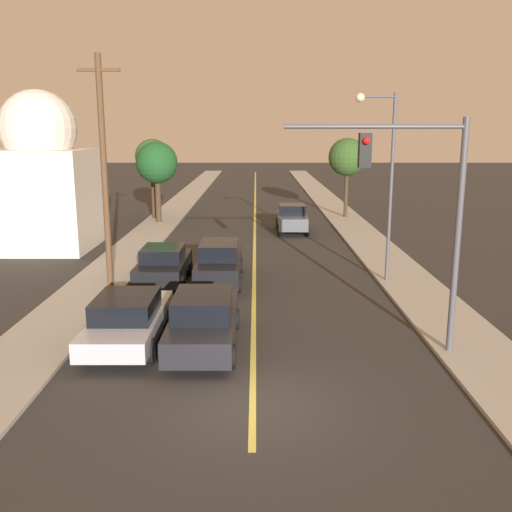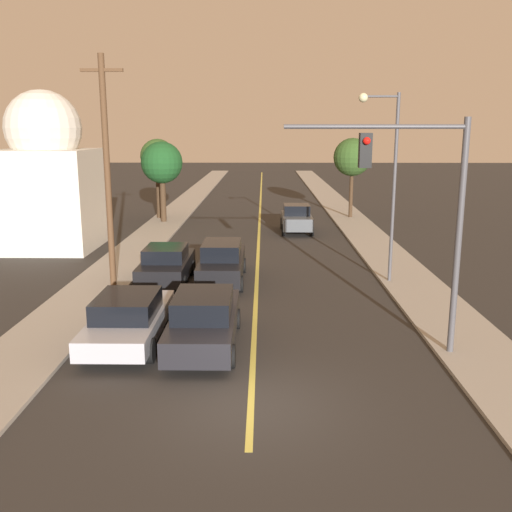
{
  "view_description": "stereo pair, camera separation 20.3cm",
  "coord_description": "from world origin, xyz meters",
  "px_view_note": "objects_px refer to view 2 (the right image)",
  "views": [
    {
      "loc": [
        0.08,
        -12.12,
        6.22
      ],
      "look_at": [
        0.0,
        8.74,
        1.6
      ],
      "focal_mm": 40.0,
      "sensor_mm": 36.0,
      "label": 1
    },
    {
      "loc": [
        0.28,
        -12.12,
        6.22
      ],
      "look_at": [
        0.0,
        8.74,
        1.6
      ],
      "focal_mm": 40.0,
      "sensor_mm": 36.0,
      "label": 2
    }
  ],
  "objects_px": {
    "utility_pole_left": "(107,170)",
    "tree_left_near": "(162,163)",
    "traffic_signal_mast": "(421,197)",
    "car_far_oncoming": "(297,219)",
    "streetlamp_right": "(386,164)",
    "car_outer_lane_front": "(129,318)",
    "tree_right_near": "(352,158)",
    "tree_left_far": "(158,158)",
    "car_near_lane_second": "(222,262)",
    "domed_building_left": "(47,177)",
    "car_outer_lane_second": "(167,264)",
    "car_near_lane_front": "(204,320)"
  },
  "relations": [
    {
      "from": "utility_pole_left",
      "to": "tree_left_near",
      "type": "distance_m",
      "value": 16.37
    },
    {
      "from": "traffic_signal_mast",
      "to": "tree_left_near",
      "type": "relative_size",
      "value": 1.2
    },
    {
      "from": "car_far_oncoming",
      "to": "streetlamp_right",
      "type": "xyz_separation_m",
      "value": [
        2.84,
        -11.96,
        4.02
      ]
    },
    {
      "from": "car_outer_lane_front",
      "to": "utility_pole_left",
      "type": "bearing_deg",
      "value": 108.75
    },
    {
      "from": "car_far_oncoming",
      "to": "tree_right_near",
      "type": "xyz_separation_m",
      "value": [
        4.18,
        5.72,
        3.46
      ]
    },
    {
      "from": "car_outer_lane_front",
      "to": "tree_left_far",
      "type": "relative_size",
      "value": 0.9
    },
    {
      "from": "tree_right_near",
      "to": "car_far_oncoming",
      "type": "bearing_deg",
      "value": -126.18
    },
    {
      "from": "car_near_lane_second",
      "to": "car_far_oncoming",
      "type": "bearing_deg",
      "value": 72.37
    },
    {
      "from": "tree_right_near",
      "to": "domed_building_left",
      "type": "bearing_deg",
      "value": -148.7
    },
    {
      "from": "car_outer_lane_second",
      "to": "streetlamp_right",
      "type": "bearing_deg",
      "value": 1.03
    },
    {
      "from": "car_outer_lane_second",
      "to": "car_outer_lane_front",
      "type": "bearing_deg",
      "value": -90.0
    },
    {
      "from": "car_near_lane_second",
      "to": "utility_pole_left",
      "type": "xyz_separation_m",
      "value": [
        -4.31,
        -1.0,
        3.86
      ]
    },
    {
      "from": "traffic_signal_mast",
      "to": "utility_pole_left",
      "type": "bearing_deg",
      "value": 146.2
    },
    {
      "from": "car_near_lane_second",
      "to": "tree_right_near",
      "type": "relative_size",
      "value": 0.92
    },
    {
      "from": "car_near_lane_second",
      "to": "car_outer_lane_front",
      "type": "height_order",
      "value": "car_near_lane_second"
    },
    {
      "from": "utility_pole_left",
      "to": "traffic_signal_mast",
      "type": "bearing_deg",
      "value": -33.8
    },
    {
      "from": "car_near_lane_front",
      "to": "streetlamp_right",
      "type": "relative_size",
      "value": 0.66
    },
    {
      "from": "car_near_lane_front",
      "to": "tree_left_near",
      "type": "xyz_separation_m",
      "value": [
        -5.09,
        22.66,
        3.22
      ]
    },
    {
      "from": "utility_pole_left",
      "to": "domed_building_left",
      "type": "height_order",
      "value": "utility_pole_left"
    },
    {
      "from": "car_near_lane_front",
      "to": "tree_left_near",
      "type": "bearing_deg",
      "value": 102.66
    },
    {
      "from": "streetlamp_right",
      "to": "car_outer_lane_second",
      "type": "bearing_deg",
      "value": -178.97
    },
    {
      "from": "car_near_lane_front",
      "to": "streetlamp_right",
      "type": "height_order",
      "value": "streetlamp_right"
    },
    {
      "from": "traffic_signal_mast",
      "to": "streetlamp_right",
      "type": "bearing_deg",
      "value": 84.98
    },
    {
      "from": "car_near_lane_front",
      "to": "tree_left_far",
      "type": "xyz_separation_m",
      "value": [
        -5.67,
        24.4,
        3.5
      ]
    },
    {
      "from": "streetlamp_right",
      "to": "car_near_lane_second",
      "type": "bearing_deg",
      "value": 179.01
    },
    {
      "from": "car_outer_lane_front",
      "to": "traffic_signal_mast",
      "type": "distance_m",
      "value": 9.02
    },
    {
      "from": "car_far_oncoming",
      "to": "streetlamp_right",
      "type": "distance_m",
      "value": 12.93
    },
    {
      "from": "utility_pole_left",
      "to": "tree_left_near",
      "type": "xyz_separation_m",
      "value": [
        -0.78,
        16.34,
        -0.67
      ]
    },
    {
      "from": "car_outer_lane_front",
      "to": "streetlamp_right",
      "type": "relative_size",
      "value": 0.66
    },
    {
      "from": "car_far_oncoming",
      "to": "tree_left_near",
      "type": "height_order",
      "value": "tree_left_near"
    },
    {
      "from": "traffic_signal_mast",
      "to": "tree_right_near",
      "type": "xyz_separation_m",
      "value": [
        2.03,
        25.41,
        -0.14
      ]
    },
    {
      "from": "car_near_lane_second",
      "to": "car_outer_lane_second",
      "type": "bearing_deg",
      "value": -173.14
    },
    {
      "from": "streetlamp_right",
      "to": "tree_left_far",
      "type": "height_order",
      "value": "streetlamp_right"
    },
    {
      "from": "utility_pole_left",
      "to": "car_outer_lane_front",
      "type": "bearing_deg",
      "value": -71.25
    },
    {
      "from": "domed_building_left",
      "to": "utility_pole_left",
      "type": "bearing_deg",
      "value": -55.78
    },
    {
      "from": "streetlamp_right",
      "to": "tree_left_far",
      "type": "distance_m",
      "value": 21.14
    },
    {
      "from": "utility_pole_left",
      "to": "car_outer_lane_second",
      "type": "bearing_deg",
      "value": 19.56
    },
    {
      "from": "traffic_signal_mast",
      "to": "tree_right_near",
      "type": "distance_m",
      "value": 25.5
    },
    {
      "from": "utility_pole_left",
      "to": "tree_left_near",
      "type": "height_order",
      "value": "utility_pole_left"
    },
    {
      "from": "car_outer_lane_front",
      "to": "car_far_oncoming",
      "type": "distance_m",
      "value": 19.81
    },
    {
      "from": "car_outer_lane_second",
      "to": "utility_pole_left",
      "type": "distance_m",
      "value": 4.47
    },
    {
      "from": "car_outer_lane_second",
      "to": "tree_right_near",
      "type": "distance_m",
      "value": 20.85
    },
    {
      "from": "tree_left_near",
      "to": "tree_left_far",
      "type": "relative_size",
      "value": 0.97
    },
    {
      "from": "utility_pole_left",
      "to": "tree_right_near",
      "type": "xyz_separation_m",
      "value": [
        12.26,
        18.56,
        -0.39
      ]
    },
    {
      "from": "car_outer_lane_second",
      "to": "streetlamp_right",
      "type": "xyz_separation_m",
      "value": [
        8.87,
        0.16,
        4.08
      ]
    },
    {
      "from": "car_outer_lane_front",
      "to": "tree_left_near",
      "type": "xyz_separation_m",
      "value": [
        -2.82,
        22.36,
        3.27
      ]
    },
    {
      "from": "car_far_oncoming",
      "to": "car_near_lane_second",
      "type": "bearing_deg",
      "value": 72.37
    },
    {
      "from": "car_near_lane_second",
      "to": "traffic_signal_mast",
      "type": "xyz_separation_m",
      "value": [
        5.92,
        -7.85,
        3.61
      ]
    },
    {
      "from": "car_far_oncoming",
      "to": "tree_left_far",
      "type": "bearing_deg",
      "value": -29.06
    },
    {
      "from": "tree_left_near",
      "to": "car_outer_lane_second",
      "type": "bearing_deg",
      "value": -79.76
    }
  ]
}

